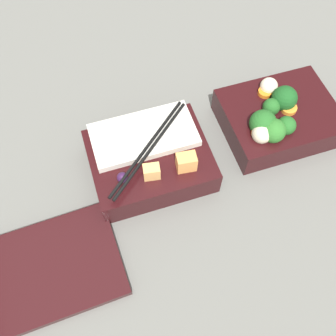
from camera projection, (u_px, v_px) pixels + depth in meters
name	position (u px, v px, depth m)	size (l,w,h in m)	color
ground_plane	(219.00, 154.00, 0.65)	(3.00, 3.00, 0.00)	slate
bento_tray_vegetable	(277.00, 117.00, 0.65)	(0.18, 0.15, 0.08)	black
bento_tray_rice	(150.00, 158.00, 0.62)	(0.18, 0.15, 0.08)	black
bento_lid	(56.00, 267.00, 0.55)	(0.18, 0.14, 0.01)	black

